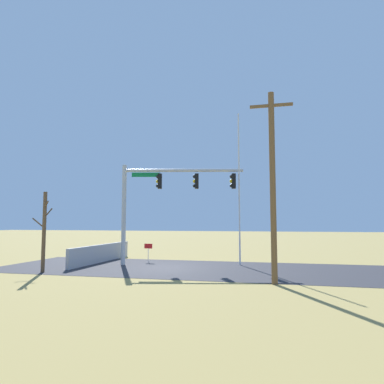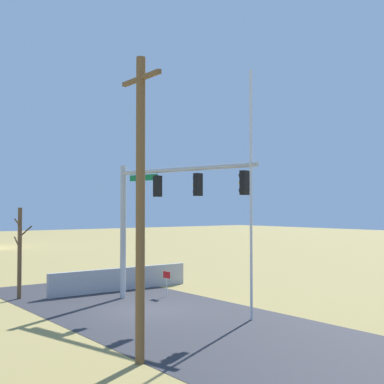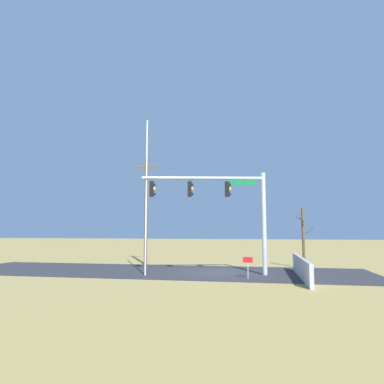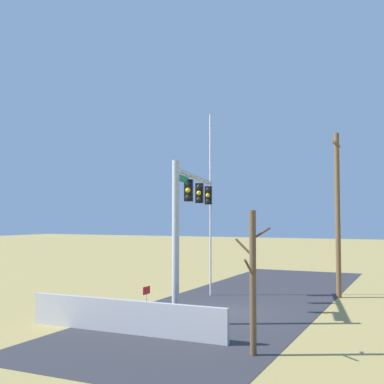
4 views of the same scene
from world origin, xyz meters
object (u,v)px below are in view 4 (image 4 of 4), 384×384
Objects in this scene: utility_pole at (338,211)px; signal_mast at (189,207)px; flagpole at (210,204)px; bare_tree at (253,280)px; open_sign at (146,294)px.

signal_mast is at bearing -37.24° from utility_pole.
signal_mast is 0.78× the size of flagpole.
utility_pole is (-2.08, 6.29, -0.41)m from flagpole.
open_sign is at bearing -122.81° from bare_tree.
signal_mast is at bearing 11.90° from flagpole.
utility_pole reaches higher than signal_mast.
flagpole reaches higher than utility_pole.
utility_pole reaches higher than bare_tree.
open_sign is (8.27, -6.61, -3.53)m from utility_pole.
flagpole reaches higher than open_sign.
open_sign is (6.20, -0.32, -3.94)m from flagpole.
signal_mast is 8.71m from utility_pole.
signal_mast is 0.89× the size of utility_pole.
utility_pole is at bearing 142.76° from signal_mast.
flagpole is 1.14× the size of utility_pole.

